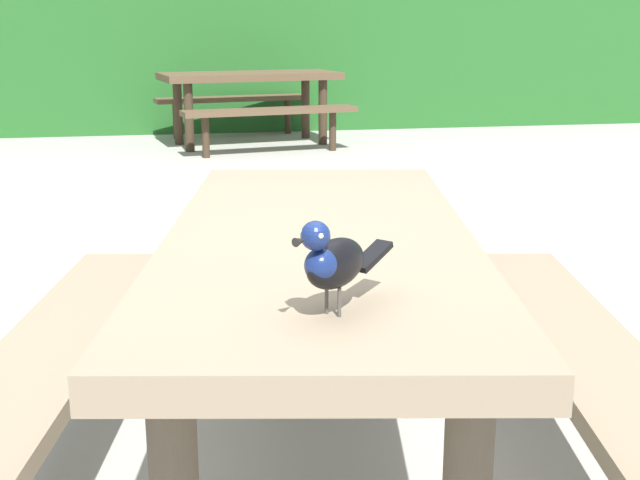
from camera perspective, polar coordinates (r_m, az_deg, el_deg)
ground_plane at (r=2.46m, az=-2.08°, el=-15.97°), size 60.00×60.00×0.00m
hedge_wall at (r=10.90m, az=-9.28°, el=14.04°), size 28.00×2.39×2.34m
picnic_table_foreground at (r=2.18m, az=-0.04°, el=-4.05°), size 1.96×1.98×0.74m
bird_grackle at (r=1.49m, az=0.83°, el=-1.42°), size 0.23×0.21×0.18m
picnic_table_mid_right at (r=8.81m, az=-4.77°, el=10.07°), size 1.98×1.95×0.74m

